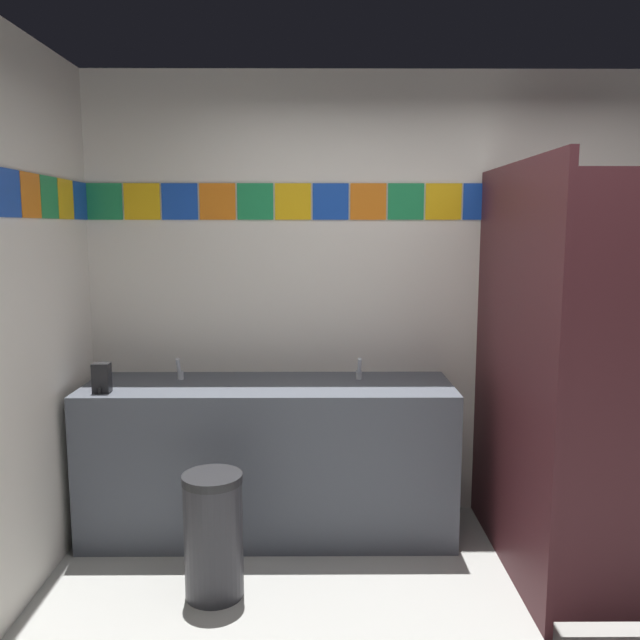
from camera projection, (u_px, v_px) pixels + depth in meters
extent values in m
cube|color=silver|center=(421.00, 298.00, 3.98)|extent=(4.00, 0.08, 2.66)
cube|color=#1E8C4C|center=(104.00, 202.00, 3.85)|extent=(0.21, 0.01, 0.21)
cube|color=yellow|center=(142.00, 202.00, 3.85)|extent=(0.21, 0.01, 0.21)
cube|color=#1947B7|center=(180.00, 202.00, 3.85)|extent=(0.21, 0.01, 0.21)
cube|color=orange|center=(218.00, 202.00, 3.85)|extent=(0.21, 0.01, 0.21)
cube|color=#1E8C4C|center=(255.00, 202.00, 3.85)|extent=(0.21, 0.01, 0.21)
cube|color=yellow|center=(293.00, 202.00, 3.85)|extent=(0.21, 0.01, 0.21)
cube|color=#1947B7|center=(331.00, 202.00, 3.85)|extent=(0.21, 0.01, 0.21)
cube|color=orange|center=(368.00, 202.00, 3.86)|extent=(0.21, 0.01, 0.21)
cube|color=#1E8C4C|center=(406.00, 202.00, 3.86)|extent=(0.21, 0.01, 0.21)
cube|color=yellow|center=(443.00, 202.00, 3.86)|extent=(0.21, 0.01, 0.21)
cube|color=#1947B7|center=(481.00, 202.00, 3.86)|extent=(0.21, 0.01, 0.21)
cube|color=orange|center=(519.00, 202.00, 3.86)|extent=(0.21, 0.01, 0.21)
cube|color=#1E8C4C|center=(556.00, 202.00, 3.86)|extent=(0.21, 0.01, 0.21)
cube|color=yellow|center=(594.00, 202.00, 3.86)|extent=(0.21, 0.01, 0.21)
cube|color=#1947B7|center=(631.00, 202.00, 3.86)|extent=(0.21, 0.01, 0.21)
cube|color=#1947B7|center=(9.00, 193.00, 2.88)|extent=(0.01, 0.21, 0.21)
cube|color=orange|center=(30.00, 195.00, 3.09)|extent=(0.01, 0.21, 0.21)
cube|color=#1E8C4C|center=(49.00, 197.00, 3.31)|extent=(0.01, 0.21, 0.21)
cube|color=yellow|center=(66.00, 199.00, 3.53)|extent=(0.01, 0.21, 0.21)
cube|color=#1947B7|center=(80.00, 201.00, 3.74)|extent=(0.01, 0.21, 0.21)
cube|color=#4C515B|center=(269.00, 458.00, 3.76)|extent=(2.08, 0.61, 0.88)
cube|color=#4C515B|center=(272.00, 379.00, 3.99)|extent=(2.08, 0.03, 0.08)
cylinder|color=white|center=(176.00, 395.00, 3.67)|extent=(0.34, 0.34, 0.10)
cylinder|color=white|center=(360.00, 394.00, 3.68)|extent=(0.34, 0.34, 0.10)
cylinder|color=silver|center=(181.00, 375.00, 3.80)|extent=(0.04, 0.04, 0.05)
cylinder|color=silver|center=(178.00, 365.00, 3.74)|extent=(0.02, 0.06, 0.09)
cylinder|color=silver|center=(359.00, 375.00, 3.81)|extent=(0.04, 0.04, 0.05)
cylinder|color=silver|center=(360.00, 365.00, 3.75)|extent=(0.02, 0.06, 0.09)
cube|color=black|center=(102.00, 378.00, 3.50)|extent=(0.09, 0.07, 0.16)
cylinder|color=black|center=(100.00, 391.00, 3.46)|extent=(0.02, 0.02, 0.03)
cube|color=#471E23|center=(512.00, 370.00, 3.32)|extent=(0.04, 1.34, 2.08)
cylinder|color=silver|center=(565.00, 380.00, 2.67)|extent=(0.02, 0.02, 0.10)
cylinder|color=white|center=(589.00, 506.00, 3.68)|extent=(0.38, 0.38, 0.40)
torus|color=white|center=(591.00, 470.00, 3.65)|extent=(0.39, 0.39, 0.05)
cube|color=white|center=(578.00, 431.00, 3.84)|extent=(0.34, 0.17, 0.34)
cylinder|color=#333338|center=(214.00, 539.00, 3.12)|extent=(0.28, 0.28, 0.57)
cylinder|color=#262628|center=(212.00, 479.00, 3.07)|extent=(0.29, 0.29, 0.04)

